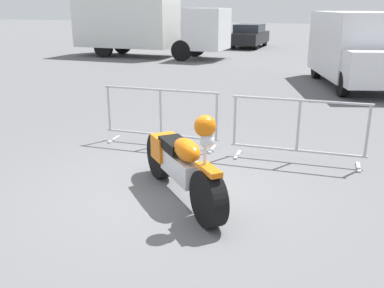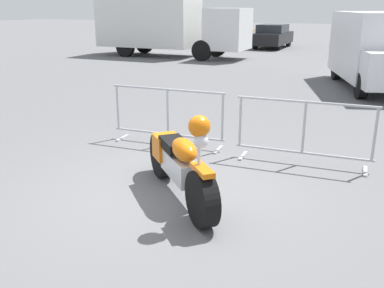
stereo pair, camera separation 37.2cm
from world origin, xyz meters
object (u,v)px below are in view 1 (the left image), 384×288
object	(u,v)px
parked_car_black	(250,36)
parked_car_maroon	(168,33)
parked_car_tan	(210,33)
pedestrian	(344,39)
motorcycle	(181,163)
crowd_barrier_near	(161,116)
crowd_barrier_far	(298,130)
delivery_van	(356,47)
box_truck	(143,24)

from	to	relation	value
parked_car_black	parked_car_maroon	bearing A→B (deg)	85.33
parked_car_tan	pedestrian	bearing A→B (deg)	-116.42
parked_car_maroon	pedestrian	distance (m)	12.00
motorcycle	crowd_barrier_near	distance (m)	2.36
parked_car_maroon	crowd_barrier_far	bearing A→B (deg)	-151.32
parked_car_maroon	parked_car_tan	bearing A→B (deg)	-84.92
crowd_barrier_far	delivery_van	bearing A→B (deg)	85.41
crowd_barrier_near	motorcycle	bearing A→B (deg)	-58.14
parked_car_tan	pedestrian	xyz separation A→B (m)	(8.55, -4.06, 0.17)
delivery_van	parked_car_black	distance (m)	13.38
motorcycle	parked_car_black	xyz separation A→B (m)	(-4.51, 21.73, 0.21)
box_truck	delivery_van	size ratio (longest dim) A/B	1.44
parked_car_tan	parked_car_black	distance (m)	2.93
crowd_barrier_far	pedestrian	bearing A→B (deg)	90.19
crowd_barrier_far	parked_car_tan	distance (m)	22.14
motorcycle	parked_car_tan	xyz separation A→B (m)	(-7.36, 22.40, 0.25)
motorcycle	crowd_barrier_far	size ratio (longest dim) A/B	0.81
crowd_barrier_near	parked_car_black	distance (m)	20.00
crowd_barrier_far	delivery_van	distance (m)	8.05
box_truck	parked_car_tan	world-z (taller)	box_truck
parked_car_tan	crowd_barrier_near	bearing A→B (deg)	-164.33
crowd_barrier_near	crowd_barrier_far	world-z (taller)	same
delivery_van	parked_car_maroon	size ratio (longest dim) A/B	1.21
motorcycle	parked_car_black	distance (m)	22.20
crowd_barrier_far	pedestrian	distance (m)	16.34
crowd_barrier_near	delivery_van	size ratio (longest dim) A/B	0.41
parked_car_tan	parked_car_black	size ratio (longest dim) A/B	1.05
parked_car_tan	parked_car_black	xyz separation A→B (m)	(2.85, -0.67, -0.04)
crowd_barrier_near	delivery_van	distance (m)	8.61
motorcycle	pedestrian	size ratio (longest dim) A/B	1.07
motorcycle	pedestrian	bearing A→B (deg)	130.80
crowd_barrier_near	pedestrian	xyz separation A→B (m)	(2.44, 16.33, 0.37)
crowd_barrier_far	delivery_van	size ratio (longest dim) A/B	0.41
crowd_barrier_near	parked_car_maroon	world-z (taller)	parked_car_maroon
pedestrian	parked_car_black	bearing A→B (deg)	136.60
delivery_van	parked_car_black	world-z (taller)	delivery_van
motorcycle	delivery_van	world-z (taller)	delivery_van
motorcycle	crowd_barrier_far	xyz separation A→B (m)	(1.25, 2.01, 0.05)
box_truck	parked_car_maroon	bearing A→B (deg)	103.46
crowd_barrier_far	box_truck	world-z (taller)	box_truck
box_truck	parked_car_black	size ratio (longest dim) A/B	1.86
box_truck	parked_car_black	xyz separation A→B (m)	(3.81, 6.86, -0.92)
crowd_barrier_far	box_truck	distance (m)	16.07
delivery_van	pedestrian	bearing A→B (deg)	166.06
crowd_barrier_near	crowd_barrier_far	distance (m)	2.49
parked_car_maroon	parked_car_black	distance (m)	5.71
parked_car_maroon	box_truck	bearing A→B (deg)	-166.38
parked_car_maroon	parked_car_tan	xyz separation A→B (m)	(2.85, 0.30, -0.01)
box_truck	parked_car_maroon	distance (m)	7.52
crowd_barrier_near	parked_car_black	bearing A→B (deg)	99.39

